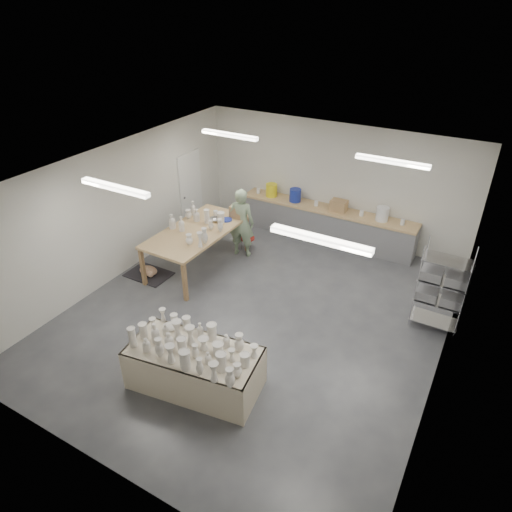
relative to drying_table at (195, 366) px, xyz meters
The scene contains 9 objects.
room 2.76m from the drying_table, 94.17° to the left, with size 8.00×8.02×3.00m.
back_counter 5.83m from the drying_table, 90.64° to the left, with size 4.60×0.60×1.24m.
wire_shelf 4.76m from the drying_table, 48.43° to the left, with size 0.88×0.48×1.80m.
drying_table is the anchor object (origin of this frame).
work_table 3.88m from the drying_table, 123.45° to the left, with size 1.36×2.63×1.34m.
rug 3.72m from the drying_table, 143.02° to the left, with size 1.00×0.70×0.02m, color black.
cat 3.69m from the drying_table, 143.00° to the left, with size 0.49×0.38×0.19m.
potter 4.42m from the drying_table, 110.86° to the left, with size 0.63×0.42×1.74m, color #8EA580.
red_stool 4.65m from the drying_table, 109.67° to the left, with size 0.48×0.48×0.34m.
Camera 1 is at (3.62, -6.43, 5.77)m, focal length 32.00 mm.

